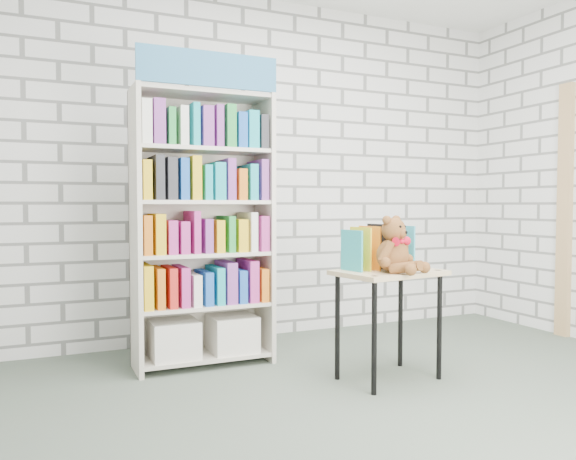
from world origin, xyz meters
name	(u,v)px	position (x,y,z in m)	size (l,w,h in m)	color
ground	(415,415)	(0.00, 0.00, 0.00)	(4.50, 4.50, 0.00)	#495547
room_shell	(418,70)	(0.00, 0.00, 1.78)	(4.52, 4.02, 2.81)	silver
bookshelf	(203,226)	(-0.76, 1.36, 0.95)	(0.93, 0.36, 2.09)	beige
display_table	(389,286)	(0.22, 0.56, 0.59)	(0.70, 0.53, 0.69)	tan
table_books	(378,248)	(0.20, 0.66, 0.82)	(0.47, 0.26, 0.27)	teal
teddy_bear	(396,250)	(0.19, 0.46, 0.83)	(0.33, 0.31, 0.35)	brown
door_trim	(565,211)	(2.23, 0.95, 1.05)	(0.05, 0.12, 2.10)	tan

